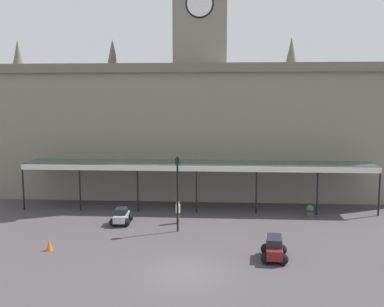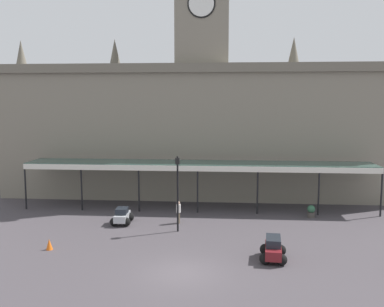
% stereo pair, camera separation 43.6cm
% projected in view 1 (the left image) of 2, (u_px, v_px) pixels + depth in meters
% --- Properties ---
extents(ground_plane, '(140.00, 140.00, 0.00)m').
position_uv_depth(ground_plane, '(184.00, 273.00, 22.60)').
color(ground_plane, '#433E42').
extents(station_building, '(37.43, 7.13, 21.63)m').
position_uv_depth(station_building, '(201.00, 123.00, 41.01)').
color(station_building, gray).
rests_on(station_building, ground).
extents(entrance_canopy, '(29.03, 3.26, 3.93)m').
position_uv_depth(entrance_canopy, '(197.00, 164.00, 35.66)').
color(entrance_canopy, '#38564C').
rests_on(entrance_canopy, ground).
extents(car_silver_sedan, '(1.56, 2.08, 1.19)m').
position_uv_depth(car_silver_sedan, '(121.00, 217.00, 31.59)').
color(car_silver_sedan, '#B2B5BA').
rests_on(car_silver_sedan, ground).
extents(car_maroon_estate, '(1.68, 2.32, 1.27)m').
position_uv_depth(car_maroon_estate, '(274.00, 250.00, 24.56)').
color(car_maroon_estate, maroon).
rests_on(car_maroon_estate, ground).
extents(pedestrian_near_entrance, '(0.34, 0.39, 1.67)m').
position_uv_depth(pedestrian_near_entrance, '(178.00, 211.00, 31.68)').
color(pedestrian_near_entrance, brown).
rests_on(pedestrian_near_entrance, ground).
extents(victorian_lamppost, '(0.30, 0.30, 5.31)m').
position_uv_depth(victorian_lamppost, '(178.00, 185.00, 29.45)').
color(victorian_lamppost, black).
rests_on(victorian_lamppost, ground).
extents(traffic_cone, '(0.40, 0.40, 0.67)m').
position_uv_depth(traffic_cone, '(49.00, 245.00, 26.01)').
color(traffic_cone, orange).
rests_on(traffic_cone, ground).
extents(planter_near_kerb, '(0.60, 0.60, 0.96)m').
position_uv_depth(planter_near_kerb, '(310.00, 211.00, 33.53)').
color(planter_near_kerb, '#47423D').
rests_on(planter_near_kerb, ground).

